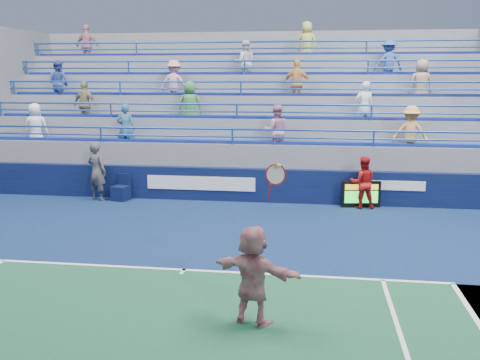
# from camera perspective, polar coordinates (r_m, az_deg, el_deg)

# --- Properties ---
(ground) EXTENTS (120.00, 120.00, 0.00)m
(ground) POSITION_cam_1_polar(r_m,az_deg,el_deg) (11.53, -6.00, -9.61)
(ground) COLOR #333538
(sponsor_wall) EXTENTS (18.00, 0.32, 1.10)m
(sponsor_wall) POSITION_cam_1_polar(r_m,az_deg,el_deg) (17.52, -0.90, -0.49)
(sponsor_wall) COLOR #090E36
(sponsor_wall) RESTS_ON ground
(bleacher_stand) EXTENTS (18.00, 5.60, 6.13)m
(bleacher_stand) POSITION_cam_1_polar(r_m,az_deg,el_deg) (21.04, 0.67, 4.20)
(bleacher_stand) COLOR slate
(bleacher_stand) RESTS_ON ground
(serve_speed_board) EXTENTS (1.22, 0.31, 0.84)m
(serve_speed_board) POSITION_cam_1_polar(r_m,az_deg,el_deg) (17.08, 12.76, -1.51)
(serve_speed_board) COLOR black
(serve_speed_board) RESTS_ON ground
(judge_chair) EXTENTS (0.60, 0.60, 0.88)m
(judge_chair) POSITION_cam_1_polar(r_m,az_deg,el_deg) (18.07, -12.59, -1.28)
(judge_chair) COLOR #0C133A
(judge_chair) RESTS_ON ground
(tennis_player) EXTENTS (1.64, 1.03, 2.71)m
(tennis_player) POSITION_cam_1_polar(r_m,az_deg,el_deg) (8.89, 1.41, -10.09)
(tennis_player) COLOR silver
(tennis_player) RESTS_ON ground
(line_judge) EXTENTS (0.83, 0.68, 1.94)m
(line_judge) POSITION_cam_1_polar(r_m,az_deg,el_deg) (18.17, -15.03, 0.90)
(line_judge) COLOR #131636
(line_judge) RESTS_ON ground
(ball_girl) EXTENTS (0.84, 0.68, 1.63)m
(ball_girl) POSITION_cam_1_polar(r_m,az_deg,el_deg) (16.92, 12.96, -0.27)
(ball_girl) COLOR #B01514
(ball_girl) RESTS_ON ground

